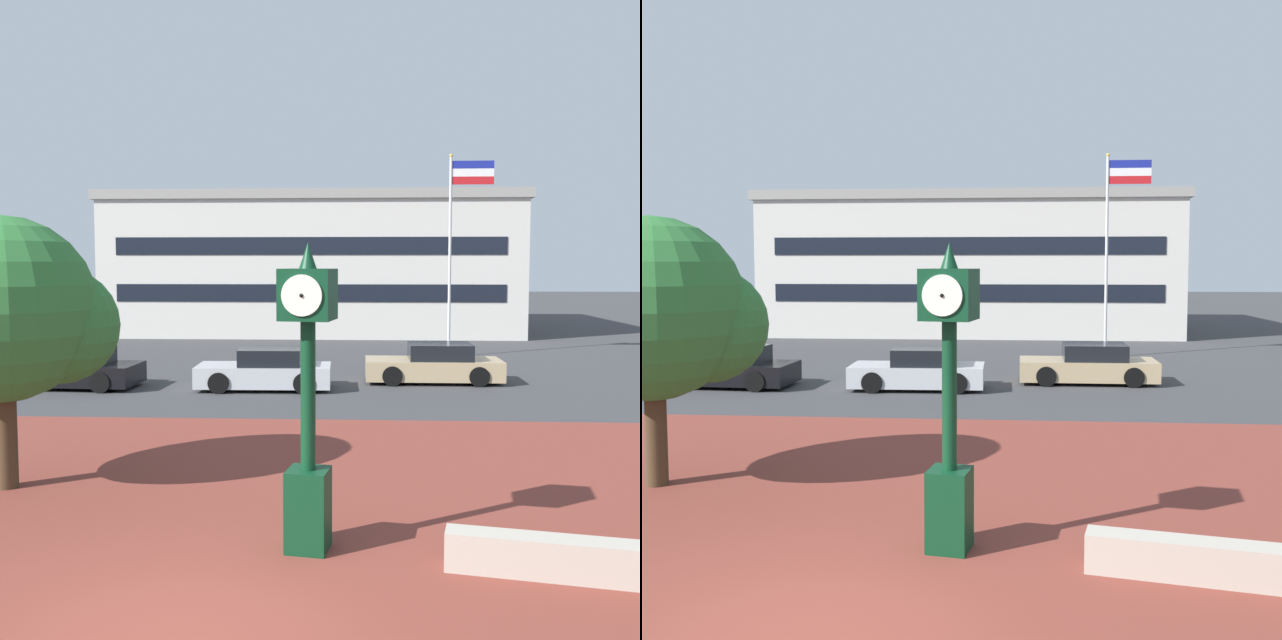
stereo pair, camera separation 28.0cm
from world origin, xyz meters
TOP-DOWN VIEW (x-y plane):
  - ground_plane at (0.00, 0.00)m, footprint 200.00×200.00m
  - plaza_brick_paving at (0.00, 3.36)m, footprint 44.00×14.71m
  - planter_wall at (4.56, 1.66)m, footprint 3.22×1.02m
  - street_clock at (1.21, 2.43)m, footprint 0.78×0.81m
  - plaza_tree at (-3.99, 5.01)m, footprint 3.42×3.18m
  - car_street_near at (4.40, 16.70)m, footprint 4.41×1.92m
  - car_street_mid at (-7.04, 15.10)m, footprint 4.29×2.15m
  - car_street_far at (-0.96, 15.07)m, footprint 4.15×1.92m
  - flagpole_primary at (5.91, 23.36)m, footprint 1.83×0.14m
  - civic_building at (-0.60, 37.53)m, footprint 22.69×15.26m

SIDE VIEW (x-z plane):
  - ground_plane at x=0.00m, z-range 0.00..0.00m
  - plaza_brick_paving at x=0.00m, z-range 0.00..0.01m
  - planter_wall at x=4.56m, z-range 0.00..0.50m
  - car_street_far at x=-0.96m, z-range -0.07..1.21m
  - car_street_mid at x=-7.04m, z-range -0.07..1.21m
  - car_street_near at x=4.40m, z-range -0.07..1.21m
  - street_clock at x=1.21m, z-range -0.01..4.12m
  - plaza_tree at x=-3.99m, z-range 0.67..5.36m
  - civic_building at x=-0.60m, z-range 0.01..7.73m
  - flagpole_primary at x=5.91m, z-range 0.86..9.25m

